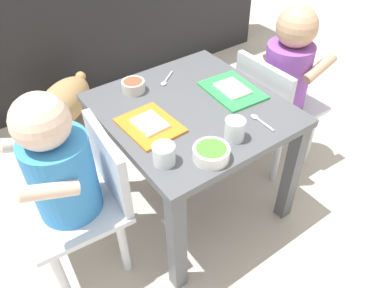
# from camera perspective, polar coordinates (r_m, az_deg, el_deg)

# --- Properties ---
(ground_plane) EXTENTS (7.00, 7.00, 0.00)m
(ground_plane) POSITION_cam_1_polar(r_m,az_deg,el_deg) (1.50, 0.00, -8.49)
(ground_plane) COLOR beige
(dining_table) EXTENTS (0.54, 0.57, 0.45)m
(dining_table) POSITION_cam_1_polar(r_m,az_deg,el_deg) (1.24, 0.00, 2.72)
(dining_table) COLOR #515459
(dining_table) RESTS_ON ground
(seated_child_left) EXTENTS (0.30, 0.30, 0.67)m
(seated_child_left) POSITION_cam_1_polar(r_m,az_deg,el_deg) (1.07, -18.87, -4.05)
(seated_child_left) COLOR silver
(seated_child_left) RESTS_ON ground
(seated_child_right) EXTENTS (0.28, 0.28, 0.67)m
(seated_child_right) POSITION_cam_1_polar(r_m,az_deg,el_deg) (1.47, 14.15, 10.30)
(seated_child_right) COLOR silver
(seated_child_right) RESTS_ON ground
(dog) EXTENTS (0.43, 0.38, 0.30)m
(dog) POSITION_cam_1_polar(r_m,az_deg,el_deg) (1.75, -19.75, 5.27)
(dog) COLOR tan
(dog) RESTS_ON ground
(food_tray_left) EXTENTS (0.16, 0.19, 0.02)m
(food_tray_left) POSITION_cam_1_polar(r_m,az_deg,el_deg) (1.12, -6.46, 2.92)
(food_tray_left) COLOR orange
(food_tray_left) RESTS_ON dining_table
(food_tray_right) EXTENTS (0.16, 0.21, 0.02)m
(food_tray_right) POSITION_cam_1_polar(r_m,az_deg,el_deg) (1.27, 6.19, 8.21)
(food_tray_right) COLOR green
(food_tray_right) RESTS_ON dining_table
(water_cup_left) EXTENTS (0.06, 0.06, 0.06)m
(water_cup_left) POSITION_cam_1_polar(r_m,az_deg,el_deg) (0.98, -4.30, -1.74)
(water_cup_left) COLOR white
(water_cup_left) RESTS_ON dining_table
(water_cup_right) EXTENTS (0.06, 0.06, 0.06)m
(water_cup_right) POSITION_cam_1_polar(r_m,az_deg,el_deg) (1.06, 6.54, 2.05)
(water_cup_right) COLOR white
(water_cup_right) RESTS_ON dining_table
(veggie_bowl_far) EXTENTS (0.08, 0.08, 0.04)m
(veggie_bowl_far) POSITION_cam_1_polar(r_m,az_deg,el_deg) (1.27, -8.95, 8.78)
(veggie_bowl_far) COLOR silver
(veggie_bowl_far) RESTS_ON dining_table
(veggie_bowl_near) EXTENTS (0.10, 0.10, 0.04)m
(veggie_bowl_near) POSITION_cam_1_polar(r_m,az_deg,el_deg) (0.99, 2.96, -1.38)
(veggie_bowl_near) COLOR white
(veggie_bowl_near) RESTS_ON dining_table
(spoon_by_left_tray) EXTENTS (0.09, 0.07, 0.01)m
(spoon_by_left_tray) POSITION_cam_1_polar(r_m,az_deg,el_deg) (1.33, -3.97, 9.75)
(spoon_by_left_tray) COLOR silver
(spoon_by_left_tray) RESTS_ON dining_table
(spoon_by_right_tray) EXTENTS (0.02, 0.10, 0.01)m
(spoon_by_right_tray) POSITION_cam_1_polar(r_m,az_deg,el_deg) (1.15, 10.37, 3.52)
(spoon_by_right_tray) COLOR silver
(spoon_by_right_tray) RESTS_ON dining_table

